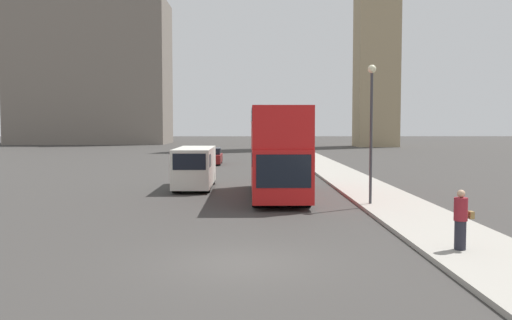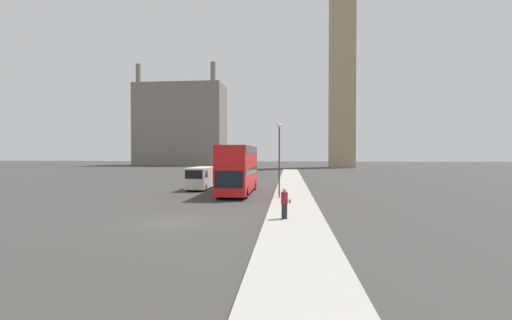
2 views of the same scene
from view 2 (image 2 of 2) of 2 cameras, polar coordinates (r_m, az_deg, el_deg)
The scene contains 9 objects.
ground_plane at distance 19.28m, azimuth -13.85°, elevation -10.02°, with size 300.00×300.00×0.00m, color #383533.
sidewalk_strip at distance 18.21m, azimuth 6.56°, elevation -10.41°, with size 3.25×120.00×0.15m.
clock_tower at distance 99.51m, azimuth 14.15°, elevation 18.76°, with size 6.81×6.98×66.38m.
building_block_distant at distance 113.59m, azimuth -12.34°, elevation 5.69°, with size 27.67×13.25×31.44m.
red_double_decker_bus at distance 31.62m, azimuth -2.97°, elevation -1.23°, with size 2.59×10.05×4.39m.
white_van at distance 36.18m, azimuth -9.10°, elevation -2.87°, with size 2.01×6.05×2.28m.
pedestrian at distance 18.83m, azimuth 4.79°, elevation -7.23°, with size 0.53×0.37×1.67m.
street_lamp at distance 27.76m, azimuth 3.90°, elevation 1.82°, with size 0.36×0.36×6.01m.
parked_sedan at distance 55.01m, azimuth -4.41°, elevation -2.12°, with size 1.88×4.70×1.45m.
Camera 2 is at (6.29, -17.85, 3.69)m, focal length 24.00 mm.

